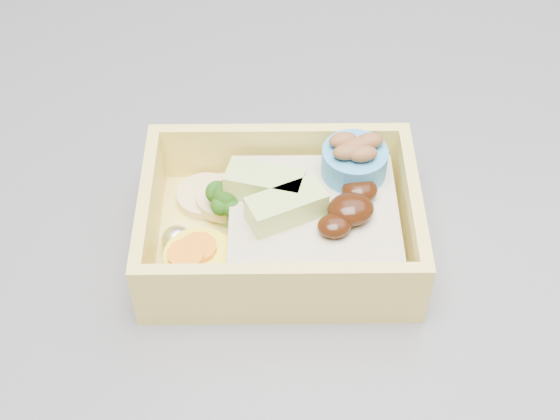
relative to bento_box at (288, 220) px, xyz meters
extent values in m
cube|color=#35363A|center=(0.03, -0.03, -0.04)|extent=(1.24, 0.84, 0.04)
cube|color=#EFD863|center=(-0.01, 0.00, -0.02)|extent=(0.17, 0.14, 0.01)
cube|color=#EFD863|center=(0.00, 0.05, 0.01)|extent=(0.16, 0.03, 0.04)
cube|color=#EFD863|center=(-0.01, -0.05, 0.01)|extent=(0.16, 0.03, 0.04)
cube|color=#EFD863|center=(0.07, -0.01, 0.01)|extent=(0.02, 0.10, 0.04)
cube|color=#EFD863|center=(-0.08, 0.01, 0.01)|extent=(0.02, 0.10, 0.04)
cube|color=tan|center=(0.01, 0.00, 0.00)|extent=(0.11, 0.10, 0.02)
ellipsoid|color=black|center=(0.03, -0.01, 0.02)|extent=(0.03, 0.03, 0.01)
ellipsoid|color=black|center=(0.04, 0.00, 0.02)|extent=(0.02, 0.02, 0.01)
ellipsoid|color=black|center=(0.02, -0.02, 0.02)|extent=(0.02, 0.02, 0.01)
cube|color=#BDDE74|center=(0.00, -0.01, 0.02)|extent=(0.05, 0.03, 0.02)
cube|color=#BDDE74|center=(-0.01, 0.01, 0.02)|extent=(0.05, 0.04, 0.02)
cylinder|color=#60934F|center=(-0.03, 0.02, -0.01)|extent=(0.01, 0.01, 0.01)
sphere|color=#215212|center=(-0.03, 0.02, 0.01)|extent=(0.02, 0.02, 0.02)
sphere|color=#215212|center=(-0.03, 0.02, 0.01)|extent=(0.01, 0.01, 0.01)
sphere|color=#215212|center=(-0.04, 0.02, 0.01)|extent=(0.01, 0.01, 0.01)
sphere|color=#215212|center=(-0.03, 0.01, 0.01)|extent=(0.01, 0.01, 0.01)
sphere|color=#215212|center=(-0.04, 0.01, 0.01)|extent=(0.01, 0.01, 0.01)
sphere|color=#215212|center=(-0.03, 0.02, 0.01)|extent=(0.01, 0.01, 0.01)
cylinder|color=yellow|center=(-0.05, -0.02, 0.00)|extent=(0.04, 0.04, 0.02)
cylinder|color=orange|center=(-0.05, -0.02, 0.01)|extent=(0.02, 0.02, 0.00)
cylinder|color=orange|center=(-0.06, -0.02, 0.01)|extent=(0.02, 0.02, 0.00)
cylinder|color=#D4BB7A|center=(-0.04, 0.04, -0.01)|extent=(0.03, 0.03, 0.01)
cylinder|color=#D4BB7A|center=(-0.03, 0.03, -0.01)|extent=(0.03, 0.03, 0.01)
ellipsoid|color=white|center=(-0.02, 0.04, 0.00)|extent=(0.02, 0.02, 0.02)
ellipsoid|color=white|center=(-0.07, 0.00, 0.00)|extent=(0.02, 0.02, 0.02)
cylinder|color=#3D90D0|center=(0.04, 0.02, 0.02)|extent=(0.04, 0.04, 0.02)
ellipsoid|color=brown|center=(0.04, 0.02, 0.03)|extent=(0.02, 0.01, 0.01)
ellipsoid|color=brown|center=(0.05, 0.02, 0.03)|extent=(0.02, 0.01, 0.01)
ellipsoid|color=brown|center=(0.04, 0.03, 0.03)|extent=(0.02, 0.01, 0.01)
ellipsoid|color=brown|center=(0.05, 0.01, 0.03)|extent=(0.02, 0.01, 0.01)
ellipsoid|color=brown|center=(0.04, 0.02, 0.03)|extent=(0.02, 0.01, 0.01)
camera|label=1|loc=(-0.06, -0.29, 0.34)|focal=50.00mm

